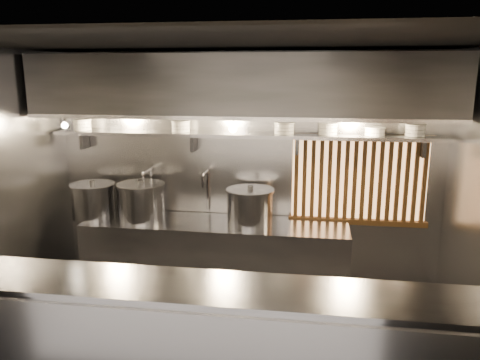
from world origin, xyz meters
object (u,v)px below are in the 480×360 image
(pendant_bulb, at_px, (233,129))
(stock_pot_left, at_px, (93,200))
(heat_lamp, at_px, (63,120))
(stock_pot_mid, at_px, (141,201))
(stock_pot_right, at_px, (250,206))

(pendant_bulb, bearing_deg, stock_pot_left, -177.11)
(heat_lamp, relative_size, stock_pot_mid, 0.49)
(heat_lamp, xyz_separation_m, pendant_bulb, (1.80, 0.35, -0.11))
(stock_pot_mid, bearing_deg, heat_lamp, -160.46)
(pendant_bulb, distance_m, stock_pot_left, 1.86)
(heat_lamp, distance_m, stock_pot_mid, 1.23)
(pendant_bulb, xyz_separation_m, stock_pot_left, (-1.65, -0.08, -0.86))
(stock_pot_left, distance_m, stock_pot_mid, 0.59)
(heat_lamp, distance_m, stock_pot_right, 2.24)
(stock_pot_mid, bearing_deg, stock_pot_left, 179.65)
(stock_pot_left, distance_m, stock_pot_right, 1.85)
(heat_lamp, distance_m, stock_pot_left, 1.01)
(stock_pot_left, xyz_separation_m, stock_pot_right, (1.85, 0.03, -0.00))
(pendant_bulb, xyz_separation_m, stock_pot_right, (0.20, -0.05, -0.86))
(heat_lamp, bearing_deg, stock_pot_right, 8.55)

